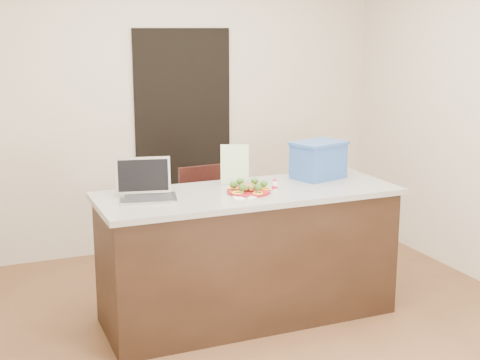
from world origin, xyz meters
name	(u,v)px	position (x,y,z in m)	size (l,w,h in m)	color
ground	(263,330)	(0.00, 0.00, 0.00)	(4.00, 4.00, 0.00)	brown
room_shell	(264,91)	(0.00, 0.00, 1.62)	(4.00, 4.00, 4.00)	white
doorway	(184,140)	(0.10, 1.98, 1.00)	(0.90, 0.02, 2.00)	black
island	(248,254)	(0.00, 0.25, 0.46)	(2.06, 0.76, 0.92)	black
plate	(249,191)	(-0.02, 0.19, 0.93)	(0.30, 0.30, 0.02)	maroon
meatballs	(248,187)	(-0.03, 0.20, 0.96)	(0.11, 0.12, 0.04)	olive
broccoli	(249,184)	(-0.02, 0.19, 0.98)	(0.25, 0.25, 0.04)	#234913
pepper_rings	(249,190)	(-0.02, 0.19, 0.94)	(0.29, 0.29, 0.01)	yellow
napkin	(244,196)	(-0.10, 0.10, 0.92)	(0.14, 0.14, 0.01)	white
fork	(240,196)	(-0.12, 0.11, 0.93)	(0.04, 0.15, 0.00)	silver
knife	(249,196)	(-0.07, 0.08, 0.93)	(0.06, 0.20, 0.01)	white
yogurt_bottle	(275,186)	(0.17, 0.18, 0.95)	(0.04, 0.04, 0.08)	white
laptop	(146,187)	(-0.69, 0.33, 0.99)	(0.41, 0.36, 0.26)	#B1B2B6
leaflet	(235,165)	(-0.01, 0.47, 1.06)	(0.20, 0.00, 0.28)	white
blue_box	(318,160)	(0.63, 0.41, 1.06)	(0.44, 0.37, 0.27)	#2B539C
chair	(206,215)	(0.01, 1.13, 0.51)	(0.42, 0.42, 0.91)	#35130F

